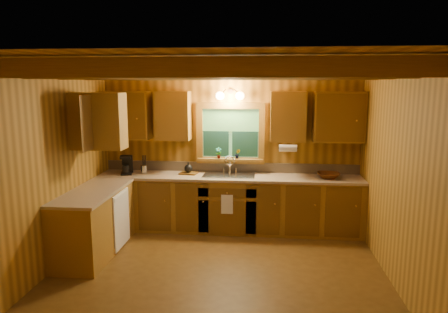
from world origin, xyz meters
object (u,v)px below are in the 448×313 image
at_px(cutting_board, 188,173).
at_px(wicker_basket, 328,175).
at_px(coffee_maker, 127,165).
at_px(sink, 229,178).

height_order(cutting_board, wicker_basket, wicker_basket).
bearing_deg(coffee_maker, cutting_board, -10.38).
xyz_separation_m(coffee_maker, cutting_board, (1.00, 0.10, -0.14)).
height_order(sink, coffee_maker, coffee_maker).
bearing_deg(cutting_board, sink, 4.88).
relative_size(sink, wicker_basket, 2.34).
bearing_deg(sink, cutting_board, 176.04).
bearing_deg(sink, coffee_maker, -178.10).
bearing_deg(wicker_basket, cutting_board, 177.94).
xyz_separation_m(coffee_maker, wicker_basket, (3.22, 0.02, -0.11)).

